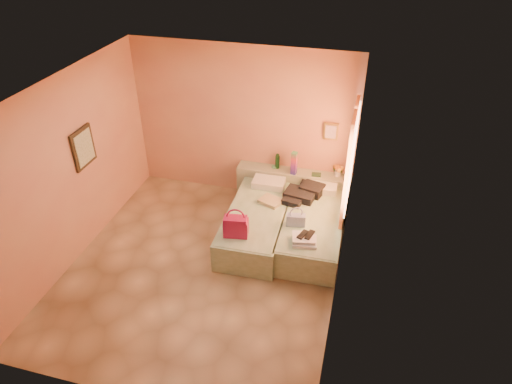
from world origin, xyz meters
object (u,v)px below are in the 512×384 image
at_px(water_bottle, 277,161).
at_px(towel_stack, 305,240).
at_px(headboard_ledge, 293,187).
at_px(bed_right, 312,229).
at_px(flower_vase, 338,169).
at_px(magenta_handbag, 236,226).
at_px(bed_left, 257,224).
at_px(blue_handbag, 296,220).
at_px(green_book, 316,175).

distance_m(water_bottle, towel_stack, 1.97).
height_order(headboard_ledge, bed_right, headboard_ledge).
xyz_separation_m(headboard_ledge, flower_vase, (0.77, 0.05, 0.45)).
height_order(bed_right, magenta_handbag, magenta_handbag).
bearing_deg(headboard_ledge, bed_left, -108.04).
bearing_deg(bed_right, headboard_ledge, 115.29).
relative_size(bed_left, blue_handbag, 6.88).
bearing_deg(bed_right, magenta_handbag, -145.45).
xyz_separation_m(bed_right, towel_stack, (-0.03, -0.69, 0.30)).
height_order(bed_right, towel_stack, towel_stack).
relative_size(headboard_ledge, bed_right, 1.02).
xyz_separation_m(water_bottle, blue_handbag, (0.60, -1.38, -0.19)).
height_order(magenta_handbag, towel_stack, magenta_handbag).
bearing_deg(blue_handbag, headboard_ledge, 92.71).
height_order(bed_left, magenta_handbag, magenta_handbag).
bearing_deg(water_bottle, blue_handbag, -66.52).
height_order(bed_right, flower_vase, flower_vase).
bearing_deg(flower_vase, magenta_handbag, -124.90).
bearing_deg(bed_left, towel_stack, -35.12).
relative_size(headboard_ledge, water_bottle, 7.58).
height_order(headboard_ledge, flower_vase, flower_vase).
bearing_deg(bed_left, water_bottle, 85.68).
bearing_deg(headboard_ledge, green_book, -4.46).
xyz_separation_m(green_book, blue_handbag, (-0.12, -1.31, -0.07)).
xyz_separation_m(water_bottle, towel_stack, (0.81, -1.78, -0.24)).
bearing_deg(green_book, bed_left, -130.61).
distance_m(bed_right, flower_vase, 1.24).
distance_m(blue_handbag, towel_stack, 0.45).
xyz_separation_m(headboard_ledge, blue_handbag, (0.29, -1.34, 0.27)).
xyz_separation_m(green_book, towel_stack, (0.09, -1.70, -0.11)).
relative_size(headboard_ledge, towel_stack, 5.86).
bearing_deg(water_bottle, towel_stack, -65.54).
relative_size(headboard_ledge, flower_vase, 8.03).
height_order(bed_right, water_bottle, water_bottle).
xyz_separation_m(bed_right, green_book, (-0.12, 1.02, 0.41)).
distance_m(headboard_ledge, towel_stack, 1.82).
height_order(green_book, flower_vase, flower_vase).
relative_size(bed_left, bed_right, 1.00).
bearing_deg(green_book, towel_stack, -92.63).
bearing_deg(towel_stack, flower_vase, 81.43).
distance_m(water_bottle, blue_handbag, 1.52).
distance_m(headboard_ledge, green_book, 0.53).
bearing_deg(flower_vase, headboard_ledge, -176.56).
distance_m(bed_right, magenta_handbag, 1.37).
distance_m(bed_right, blue_handbag, 0.51).
height_order(blue_handbag, towel_stack, blue_handbag).
bearing_deg(bed_left, bed_right, 5.13).
distance_m(bed_left, green_book, 1.43).
height_order(bed_left, bed_right, same).
distance_m(bed_left, water_bottle, 1.31).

